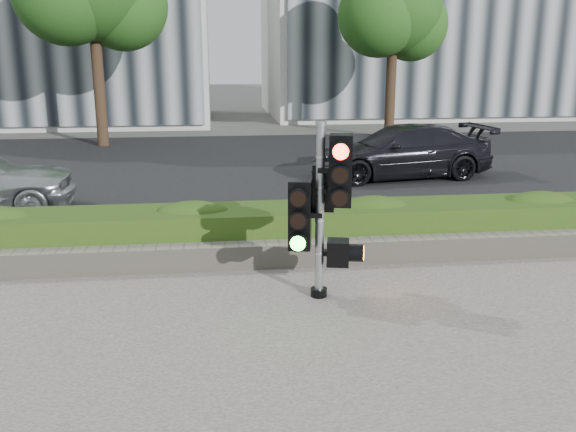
# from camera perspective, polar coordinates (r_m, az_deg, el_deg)

# --- Properties ---
(ground) EXTENTS (120.00, 120.00, 0.00)m
(ground) POSITION_cam_1_polar(r_m,az_deg,el_deg) (6.90, 0.88, -10.08)
(ground) COLOR #51514C
(ground) RESTS_ON ground
(road) EXTENTS (60.00, 13.00, 0.02)m
(road) POSITION_cam_1_polar(r_m,az_deg,el_deg) (16.48, -3.86, 4.64)
(road) COLOR black
(road) RESTS_ON ground
(curb) EXTENTS (60.00, 0.25, 0.12)m
(curb) POSITION_cam_1_polar(r_m,az_deg,el_deg) (9.81, -1.62, -2.06)
(curb) COLOR gray
(curb) RESTS_ON ground
(stone_wall) EXTENTS (12.00, 0.32, 0.34)m
(stone_wall) POSITION_cam_1_polar(r_m,az_deg,el_deg) (8.58, -0.84, -3.56)
(stone_wall) COLOR gray
(stone_wall) RESTS_ON sidewalk
(hedge) EXTENTS (12.00, 1.00, 0.68)m
(hedge) POSITION_cam_1_polar(r_m,az_deg,el_deg) (9.15, -1.28, -1.28)
(hedge) COLOR #537724
(hedge) RESTS_ON sidewalk
(tree_right) EXTENTS (4.10, 3.58, 6.53)m
(tree_right) POSITION_cam_1_polar(r_m,az_deg,el_deg) (22.71, 9.81, 18.56)
(tree_right) COLOR black
(tree_right) RESTS_ON ground
(traffic_signal) EXTENTS (0.78, 0.62, 2.14)m
(traffic_signal) POSITION_cam_1_polar(r_m,az_deg,el_deg) (7.25, 3.26, 1.30)
(traffic_signal) COLOR black
(traffic_signal) RESTS_ON sidewalk
(car_dark) EXTENTS (4.55, 2.26, 1.27)m
(car_dark) POSITION_cam_1_polar(r_m,az_deg,el_deg) (15.07, 10.54, 5.96)
(car_dark) COLOR black
(car_dark) RESTS_ON road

